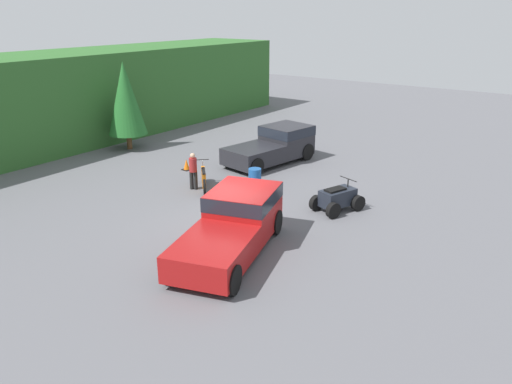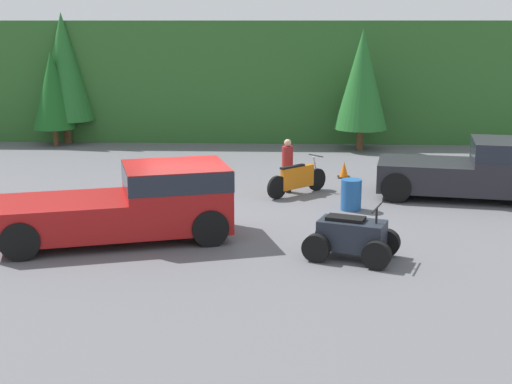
{
  "view_description": "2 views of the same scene",
  "coord_description": "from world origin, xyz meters",
  "px_view_note": "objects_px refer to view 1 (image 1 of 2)",
  "views": [
    {
      "loc": [
        -13.15,
        -10.76,
        7.63
      ],
      "look_at": [
        1.68,
        -0.16,
        0.95
      ],
      "focal_mm": 35.0,
      "sensor_mm": 36.0,
      "label": 1
    },
    {
      "loc": [
        2.5,
        -17.92,
        5.19
      ],
      "look_at": [
        1.68,
        -0.16,
        0.95
      ],
      "focal_mm": 50.0,
      "sensor_mm": 36.0,
      "label": 2
    }
  ],
  "objects_px": {
    "pickup_truck_second": "(276,144)",
    "quad_atv": "(337,199)",
    "traffic_cone": "(186,165)",
    "steel_barrel": "(255,178)",
    "pickup_truck_red": "(234,222)",
    "dirt_bike": "(204,178)",
    "rider_person": "(193,170)"
  },
  "relations": [
    {
      "from": "dirt_bike",
      "to": "traffic_cone",
      "type": "relative_size",
      "value": 3.31
    },
    {
      "from": "quad_atv",
      "to": "pickup_truck_second",
      "type": "bearing_deg",
      "value": 72.81
    },
    {
      "from": "quad_atv",
      "to": "rider_person",
      "type": "relative_size",
      "value": 1.35
    },
    {
      "from": "pickup_truck_red",
      "to": "rider_person",
      "type": "bearing_deg",
      "value": 37.92
    },
    {
      "from": "pickup_truck_red",
      "to": "pickup_truck_second",
      "type": "distance_m",
      "value": 10.45
    },
    {
      "from": "quad_atv",
      "to": "traffic_cone",
      "type": "height_order",
      "value": "quad_atv"
    },
    {
      "from": "rider_person",
      "to": "dirt_bike",
      "type": "bearing_deg",
      "value": -71.67
    },
    {
      "from": "quad_atv",
      "to": "dirt_bike",
      "type": "bearing_deg",
      "value": 120.08
    },
    {
      "from": "pickup_truck_second",
      "to": "quad_atv",
      "type": "bearing_deg",
      "value": -116.81
    },
    {
      "from": "pickup_truck_second",
      "to": "dirt_bike",
      "type": "height_order",
      "value": "pickup_truck_second"
    },
    {
      "from": "pickup_truck_red",
      "to": "dirt_bike",
      "type": "bearing_deg",
      "value": 33.84
    },
    {
      "from": "pickup_truck_red",
      "to": "quad_atv",
      "type": "relative_size",
      "value": 2.58
    },
    {
      "from": "pickup_truck_second",
      "to": "rider_person",
      "type": "height_order",
      "value": "pickup_truck_second"
    },
    {
      "from": "pickup_truck_second",
      "to": "traffic_cone",
      "type": "distance_m",
      "value": 4.84
    },
    {
      "from": "pickup_truck_red",
      "to": "rider_person",
      "type": "height_order",
      "value": "pickup_truck_red"
    },
    {
      "from": "dirt_bike",
      "to": "traffic_cone",
      "type": "height_order",
      "value": "dirt_bike"
    },
    {
      "from": "dirt_bike",
      "to": "rider_person",
      "type": "bearing_deg",
      "value": 90.25
    },
    {
      "from": "rider_person",
      "to": "traffic_cone",
      "type": "relative_size",
      "value": 3.06
    },
    {
      "from": "pickup_truck_red",
      "to": "traffic_cone",
      "type": "xyz_separation_m",
      "value": [
        5.56,
        7.39,
        -0.71
      ]
    },
    {
      "from": "quad_atv",
      "to": "steel_barrel",
      "type": "height_order",
      "value": "quad_atv"
    },
    {
      "from": "pickup_truck_second",
      "to": "dirt_bike",
      "type": "xyz_separation_m",
      "value": [
        -5.48,
        0.26,
        -0.48
      ]
    },
    {
      "from": "pickup_truck_red",
      "to": "steel_barrel",
      "type": "distance_m",
      "value": 6.26
    },
    {
      "from": "pickup_truck_second",
      "to": "rider_person",
      "type": "relative_size",
      "value": 3.16
    },
    {
      "from": "quad_atv",
      "to": "traffic_cone",
      "type": "relative_size",
      "value": 4.13
    },
    {
      "from": "dirt_bike",
      "to": "rider_person",
      "type": "xyz_separation_m",
      "value": [
        -0.31,
        0.32,
        0.43
      ]
    },
    {
      "from": "pickup_truck_red",
      "to": "dirt_bike",
      "type": "xyz_separation_m",
      "value": [
        3.93,
        4.81,
        -0.48
      ]
    },
    {
      "from": "dirt_bike",
      "to": "steel_barrel",
      "type": "bearing_deg",
      "value": -93.07
    },
    {
      "from": "traffic_cone",
      "to": "steel_barrel",
      "type": "height_order",
      "value": "steel_barrel"
    },
    {
      "from": "pickup_truck_red",
      "to": "traffic_cone",
      "type": "relative_size",
      "value": 10.64
    },
    {
      "from": "pickup_truck_second",
      "to": "dirt_bike",
      "type": "bearing_deg",
      "value": -172.98
    },
    {
      "from": "pickup_truck_red",
      "to": "rider_person",
      "type": "relative_size",
      "value": 3.48
    },
    {
      "from": "steel_barrel",
      "to": "pickup_truck_second",
      "type": "bearing_deg",
      "value": 20.69
    }
  ]
}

